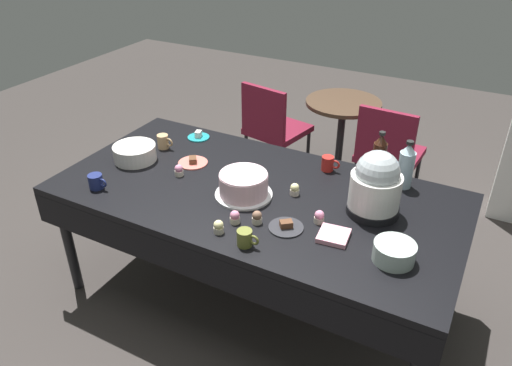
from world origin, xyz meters
TOP-DOWN VIEW (x-y plane):
  - ground at (0.00, 0.00)m, footprint 9.00×9.00m
  - potluck_table at (0.00, 0.00)m, footprint 2.20×1.10m
  - frosted_layer_cake at (-0.04, -0.07)m, footprint 0.31×0.31m
  - slow_cooker at (0.62, 0.10)m, footprint 0.26×0.26m
  - glass_salad_bowl at (0.81, -0.23)m, footprint 0.19×0.19m
  - ceramic_snack_bowl at (-0.81, -0.03)m, footprint 0.26×0.26m
  - dessert_plate_charcoal at (0.29, -0.23)m, footprint 0.17×0.17m
  - dessert_plate_coral at (-0.48, 0.10)m, footprint 0.18×0.18m
  - dessert_plate_teal at (-0.65, 0.41)m, footprint 0.14×0.14m
  - cupcake_cocoa at (0.02, -0.42)m, footprint 0.05×0.05m
  - cupcake_lemon at (-0.47, -0.06)m, footprint 0.05×0.05m
  - cupcake_rose at (0.05, -0.31)m, footprint 0.05×0.05m
  - cupcake_vanilla at (0.15, -0.26)m, footprint 0.05×0.05m
  - cupcake_mint at (0.20, 0.07)m, footprint 0.05×0.05m
  - cupcake_berry at (0.41, -0.11)m, footprint 0.05×0.05m
  - soda_bottle_cola at (0.54, 0.41)m, footprint 0.08×0.08m
  - soda_bottle_water at (0.69, 0.43)m, footprint 0.09×0.09m
  - coffee_mug_red at (0.26, 0.40)m, footprint 0.11×0.07m
  - coffee_mug_olive at (0.18, -0.44)m, footprint 0.11×0.07m
  - coffee_mug_navy at (-0.78, -0.38)m, footprint 0.12×0.08m
  - coffee_mug_tan at (-0.76, 0.18)m, footprint 0.11×0.07m
  - paper_napkin_stack at (0.52, -0.20)m, footprint 0.15×0.15m
  - maroon_chair_left at (-0.56, 1.34)m, footprint 0.52×0.52m
  - maroon_chair_right at (0.40, 1.34)m, footprint 0.46×0.46m
  - round_cafe_table at (-0.05, 1.57)m, footprint 0.60×0.60m

SIDE VIEW (x-z plane):
  - ground at x=0.00m, z-range 0.00..0.00m
  - maroon_chair_left at x=-0.56m, z-range 0.07..0.92m
  - maroon_chair_right at x=0.40m, z-range 0.07..0.92m
  - round_cafe_table at x=-0.05m, z-range 0.14..0.86m
  - potluck_table at x=0.00m, z-range 0.31..1.06m
  - dessert_plate_coral at x=-0.48m, z-range 0.74..0.78m
  - dessert_plate_charcoal at x=0.29m, z-range 0.74..0.78m
  - dessert_plate_teal at x=-0.65m, z-range 0.74..0.78m
  - paper_napkin_stack at x=0.52m, z-range 0.75..0.77m
  - cupcake_cocoa at x=0.02m, z-range 0.75..0.82m
  - cupcake_lemon at x=-0.47m, z-range 0.75..0.82m
  - cupcake_rose at x=0.05m, z-range 0.75..0.82m
  - cupcake_vanilla at x=0.15m, z-range 0.75..0.82m
  - cupcake_mint at x=0.20m, z-range 0.75..0.82m
  - cupcake_berry at x=0.41m, z-range 0.75..0.82m
  - coffee_mug_olive at x=0.18m, z-range 0.75..0.83m
  - coffee_mug_navy at x=-0.78m, z-range 0.75..0.83m
  - coffee_mug_red at x=0.26m, z-range 0.75..0.84m
  - glass_salad_bowl at x=0.81m, z-range 0.75..0.84m
  - coffee_mug_tan at x=-0.76m, z-range 0.75..0.84m
  - ceramic_snack_bowl at x=-0.81m, z-range 0.75..0.85m
  - frosted_layer_cake at x=-0.04m, z-range 0.75..0.88m
  - soda_bottle_water at x=0.69m, z-range 0.74..1.02m
  - soda_bottle_cola at x=0.54m, z-range 0.74..1.04m
  - slow_cooker at x=0.62m, z-range 0.74..1.08m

